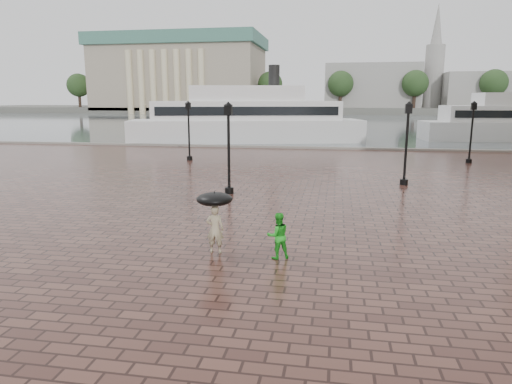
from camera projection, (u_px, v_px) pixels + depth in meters
ground at (361, 275)px, 12.29m from camera, size 300.00×300.00×0.00m
harbour_water at (340, 121)px, 101.08m from camera, size 240.00×240.00×0.00m
quay_edge at (344, 149)px, 43.18m from camera, size 80.00×0.60×0.30m
far_shore at (339, 110)px, 166.51m from camera, size 300.00×60.00×2.00m
museum at (180, 72)px, 158.42m from camera, size 57.00×32.50×26.00m
distant_skyline at (492, 84)px, 147.01m from camera, size 102.50×22.00×33.00m
far_trees at (341, 84)px, 143.60m from camera, size 188.00×8.00×13.50m
street_lamps at (325, 137)px, 28.97m from camera, size 21.44×14.44×4.40m
adult_pedestrian at (215, 229)px, 13.93m from camera, size 0.56×0.37×1.50m
child_pedestrian at (278, 236)px, 13.46m from camera, size 0.83×0.75×1.39m
ferry_near at (247, 119)px, 50.37m from camera, size 26.05×12.09×8.31m
umbrella at (215, 199)px, 13.75m from camera, size 1.10×1.10×1.09m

